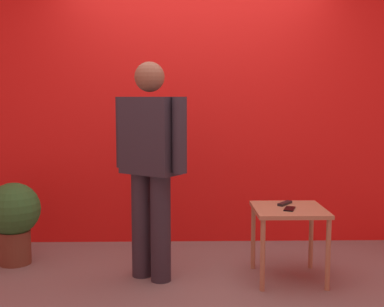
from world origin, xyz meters
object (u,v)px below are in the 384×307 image
at_px(potted_plant, 14,216).
at_px(cell_phone, 290,209).
at_px(standing_person, 150,159).
at_px(side_table, 289,218).
at_px(tv_remote, 285,203).

bearing_deg(potted_plant, cell_phone, -11.68).
height_order(standing_person, side_table, standing_person).
height_order(standing_person, potted_plant, standing_person).
distance_m(standing_person, cell_phone, 1.11).
relative_size(side_table, potted_plant, 0.81).
relative_size(standing_person, side_table, 2.97).
xyz_separation_m(side_table, potted_plant, (-2.21, 0.40, -0.07)).
bearing_deg(side_table, cell_phone, -100.16).
bearing_deg(cell_phone, side_table, 100.56).
height_order(side_table, cell_phone, cell_phone).
bearing_deg(potted_plant, side_table, -10.14).
distance_m(tv_remote, potted_plant, 2.23).
bearing_deg(tv_remote, side_table, -46.72).
xyz_separation_m(tv_remote, potted_plant, (-2.20, 0.28, -0.16)).
xyz_separation_m(side_table, cell_phone, (-0.01, -0.06, 0.09)).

